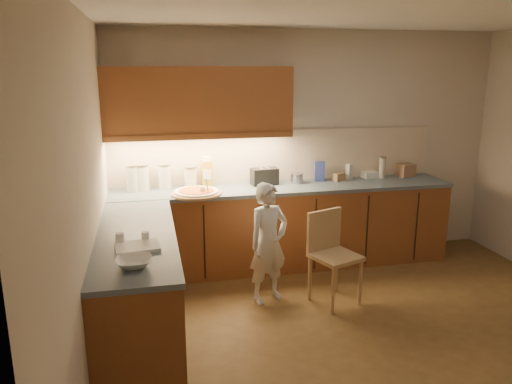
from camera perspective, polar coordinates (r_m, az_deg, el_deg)
The scene contains 24 objects.
room at distance 3.93m, azimuth 15.44°, elevation 5.98°, with size 4.54×4.50×2.62m.
l_counter at distance 5.08m, azimuth -1.48°, elevation -5.85°, with size 3.77×2.62×0.92m.
backsplash at distance 5.70m, azimuth 2.47°, elevation 4.17°, with size 3.75×0.02×0.58m, color beige.
upper_cabinets at distance 5.30m, azimuth -6.59°, elevation 10.29°, with size 1.95×0.36×0.73m.
pizza_on_board at distance 5.15m, azimuth -6.81°, elevation -0.05°, with size 0.52×0.52×0.21m.
child at distance 4.73m, azimuth 1.42°, elevation -5.85°, with size 0.42×0.28×1.16m, color silver.
wooden_chair at distance 4.81m, azimuth 8.57°, elevation -6.56°, with size 0.51×0.51×0.88m.
mixing_bowl at distance 3.41m, azimuth -13.79°, elevation -7.82°, with size 0.24×0.24×0.06m, color white.
canister_a at distance 5.39m, azimuth -13.94°, elevation 1.59°, with size 0.14×0.14×0.29m.
canister_b at distance 5.41m, azimuth -12.93°, elevation 1.69°, with size 0.16×0.16×0.28m.
canister_c at distance 5.43m, azimuth -10.39°, elevation 1.80°, with size 0.15×0.15×0.27m.
canister_d at distance 5.44m, azimuth -7.52°, elevation 1.74°, with size 0.14×0.14×0.24m.
oil_jug at distance 5.46m, azimuth -5.65°, elevation 2.20°, with size 0.12×0.10×0.33m.
toaster at distance 5.53m, azimuth 0.97°, elevation 1.80°, with size 0.30×0.19×0.19m.
steel_pot at distance 5.63m, azimuth 4.67°, elevation 1.60°, with size 0.15×0.15×0.11m.
blue_box at distance 5.76m, azimuth 7.25°, elevation 2.36°, with size 0.11×0.08×0.22m, color #303E92.
card_box_a at distance 5.82m, azimuth 9.42°, elevation 1.73°, with size 0.12×0.09×0.09m, color #977451.
white_bottle at distance 5.89m, azimuth 10.60°, elevation 2.29°, with size 0.06×0.06×0.18m, color silver.
flat_pack at distance 6.04m, azimuth 12.91°, elevation 1.94°, with size 0.18×0.12×0.07m, color white.
tall_jar at distance 6.04m, azimuth 14.23°, elevation 2.75°, with size 0.08×0.08×0.25m.
card_box_b at distance 6.23m, azimuth 16.74°, elevation 2.42°, with size 0.19×0.15×0.15m, color #A97F5B.
dough_cloth at distance 3.74m, azimuth -13.43°, elevation -6.10°, with size 0.31×0.24×0.02m, color white.
spice_jar_a at distance 3.84m, azimuth -15.28°, elevation -5.15°, with size 0.06×0.06×0.09m, color white.
spice_jar_b at distance 3.85m, azimuth -12.53°, elevation -5.02°, with size 0.06×0.06×0.08m, color white.
Camera 1 is at (-1.83, -3.44, 2.21)m, focal length 35.00 mm.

